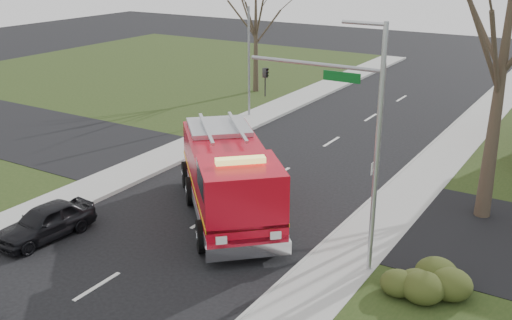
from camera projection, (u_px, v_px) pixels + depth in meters
The scene contains 11 objects.
ground at pixel (206, 219), 24.32m from camera, with size 120.00×120.00×0.00m, color black.
sidewalk_right at pixel (347, 257), 21.22m from camera, with size 2.40×80.00×0.15m, color #9F9F99.
sidewalk_left at pixel (97, 187), 27.37m from camera, with size 2.40×80.00×0.15m, color #9F9F99.
hedge_corner at pixel (417, 279), 18.87m from camera, with size 2.80×2.00×0.90m, color #323C16.
bare_tree_near at pixel (507, 35), 21.92m from camera, with size 6.00×6.00×12.00m.
bare_tree_left at pixel (256, 18), 43.41m from camera, with size 4.50×4.50×9.00m.
traffic_signal_mast at pixel (345, 117), 21.35m from camera, with size 5.29×0.18×6.80m.
streetlight_pole at pixel (376, 145), 18.85m from camera, with size 1.48×0.16×8.40m.
utility_pole_far at pixel (249, 63), 37.71m from camera, with size 0.14×0.14×7.00m, color gray.
fire_engine at pixel (229, 180), 24.11m from camera, with size 8.03×8.29×3.48m.
parked_car_maroon at pixel (46, 222), 22.60m from camera, with size 1.55×3.86×1.32m, color black.
Camera 1 is at (13.35, -17.71, 10.48)m, focal length 42.00 mm.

